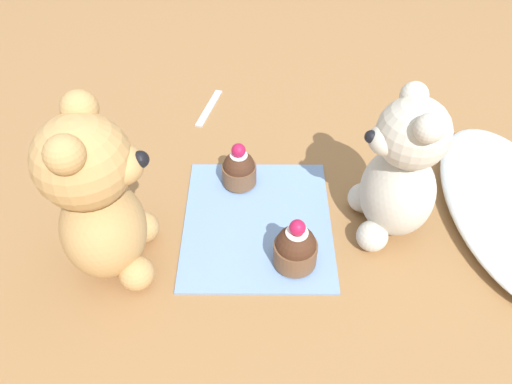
% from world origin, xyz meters
% --- Properties ---
extents(ground_plane, '(4.00, 4.00, 0.00)m').
position_xyz_m(ground_plane, '(0.00, 0.00, 0.00)').
color(ground_plane, '#9E7042').
extents(knitted_placemat, '(0.22, 0.19, 0.01)m').
position_xyz_m(knitted_placemat, '(0.00, 0.00, 0.00)').
color(knitted_placemat, '#7A9ED1').
rests_on(knitted_placemat, ground_plane).
extents(tulle_cloth, '(0.33, 0.16, 0.03)m').
position_xyz_m(tulle_cloth, '(-0.01, 0.33, 0.02)').
color(tulle_cloth, white).
rests_on(tulle_cloth, ground_plane).
extents(teddy_bear_cream, '(0.10, 0.10, 0.19)m').
position_xyz_m(teddy_bear_cream, '(0.00, 0.17, 0.09)').
color(teddy_bear_cream, beige).
rests_on(teddy_bear_cream, ground_plane).
extents(teddy_bear_tan, '(0.11, 0.12, 0.22)m').
position_xyz_m(teddy_bear_tan, '(0.06, -0.17, 0.11)').
color(teddy_bear_tan, tan).
rests_on(teddy_bear_tan, ground_plane).
extents(cupcake_near_cream_bear, '(0.05, 0.05, 0.07)m').
position_xyz_m(cupcake_near_cream_bear, '(0.07, 0.04, 0.03)').
color(cupcake_near_cream_bear, brown).
rests_on(cupcake_near_cream_bear, knitted_placemat).
extents(cupcake_near_tan_bear, '(0.05, 0.05, 0.07)m').
position_xyz_m(cupcake_near_tan_bear, '(-0.07, -0.02, 0.03)').
color(cupcake_near_tan_bear, brown).
rests_on(cupcake_near_tan_bear, knitted_placemat).
extents(teaspoon, '(0.10, 0.04, 0.01)m').
position_xyz_m(teaspoon, '(-0.25, -0.08, 0.00)').
color(teaspoon, silver).
rests_on(teaspoon, ground_plane).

